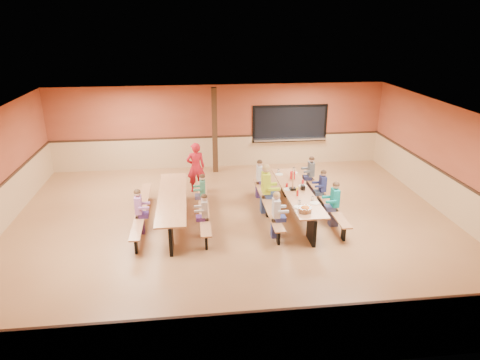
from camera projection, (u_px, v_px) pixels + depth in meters
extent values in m
plane|color=#905D36|center=(234.00, 227.00, 11.34)|extent=(12.00, 12.00, 0.00)
cube|color=#97462B|center=(219.00, 127.00, 15.44)|extent=(12.00, 0.04, 3.00)
cube|color=#97462B|center=(269.00, 292.00, 6.17)|extent=(12.00, 0.04, 3.00)
cube|color=#97462B|center=(456.00, 165.00, 11.46)|extent=(0.04, 10.00, 3.00)
cube|color=white|center=(233.00, 115.00, 10.27)|extent=(12.00, 10.00, 0.04)
cube|color=black|center=(290.00, 123.00, 15.68)|extent=(2.60, 0.06, 1.20)
cube|color=silver|center=(290.00, 139.00, 15.80)|extent=(2.70, 0.28, 0.06)
cube|color=#321F10|center=(215.00, 131.00, 14.87)|extent=(0.18, 0.18, 3.00)
cube|color=#AC6E44|center=(297.00, 191.00, 11.78)|extent=(0.75, 3.60, 0.04)
cube|color=black|center=(312.00, 229.00, 10.47)|extent=(0.08, 0.60, 0.70)
cube|color=black|center=(285.00, 183.00, 13.35)|extent=(0.08, 0.60, 0.70)
cube|color=#AC6E44|center=(267.00, 202.00, 11.79)|extent=(0.26, 3.60, 0.04)
cube|color=black|center=(267.00, 209.00, 11.87)|extent=(0.06, 0.18, 0.41)
cube|color=#AC6E44|center=(325.00, 199.00, 11.97)|extent=(0.26, 3.60, 0.04)
cube|color=black|center=(325.00, 207.00, 12.05)|extent=(0.06, 0.18, 0.41)
cube|color=#AC6E44|center=(172.00, 197.00, 11.38)|extent=(0.75, 3.60, 0.04)
cube|color=black|center=(171.00, 237.00, 10.07)|extent=(0.08, 0.60, 0.70)
cube|color=black|center=(174.00, 188.00, 12.95)|extent=(0.08, 0.60, 0.70)
cube|color=#AC6E44|center=(142.00, 209.00, 11.39)|extent=(0.26, 3.60, 0.04)
cube|color=black|center=(142.00, 216.00, 11.47)|extent=(0.06, 0.18, 0.41)
cube|color=#AC6E44|center=(204.00, 206.00, 11.57)|extent=(0.26, 3.60, 0.04)
cube|color=black|center=(204.00, 213.00, 11.65)|extent=(0.06, 0.18, 0.41)
imported|color=red|center=(196.00, 167.00, 13.40)|extent=(0.63, 0.46, 1.60)
cylinder|color=red|center=(293.00, 175.00, 12.58)|extent=(0.16, 0.16, 0.22)
cube|color=black|center=(303.00, 188.00, 11.80)|extent=(0.10, 0.14, 0.13)
cylinder|color=yellow|center=(297.00, 190.00, 11.57)|extent=(0.06, 0.06, 0.17)
cylinder|color=#B2140F|center=(298.00, 193.00, 11.38)|extent=(0.06, 0.06, 0.17)
cube|color=black|center=(293.00, 189.00, 11.80)|extent=(0.16, 0.16, 0.06)
cube|color=#AC6E44|center=(293.00, 179.00, 11.70)|extent=(0.02, 0.09, 0.50)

